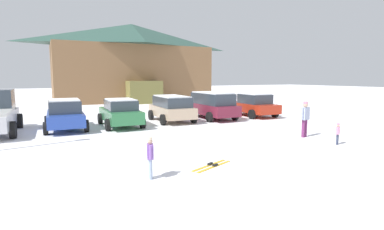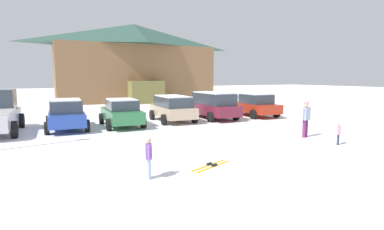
# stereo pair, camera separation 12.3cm
# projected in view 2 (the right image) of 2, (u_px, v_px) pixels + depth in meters

# --- Properties ---
(ground) EXTENTS (160.00, 160.00, 0.00)m
(ground) POSITION_uv_depth(u_px,v_px,m) (340.00, 184.00, 7.90)
(ground) COLOR white
(ski_lodge) EXTENTS (18.30, 9.50, 8.97)m
(ski_lodge) POSITION_uv_depth(u_px,v_px,m) (135.00, 62.00, 35.54)
(ski_lodge) COLOR brown
(ski_lodge) RESTS_ON ground
(parked_blue_hatchback) EXTENTS (2.27, 4.24, 1.64)m
(parked_blue_hatchback) POSITION_uv_depth(u_px,v_px,m) (66.00, 114.00, 16.02)
(parked_blue_hatchback) COLOR #2542A0
(parked_blue_hatchback) RESTS_ON ground
(parked_green_coupe) EXTENTS (2.20, 4.26, 1.57)m
(parked_green_coupe) POSITION_uv_depth(u_px,v_px,m) (121.00, 112.00, 17.10)
(parked_green_coupe) COLOR #2E7443
(parked_green_coupe) RESTS_ON ground
(parked_beige_suv) EXTENTS (2.37, 4.10, 1.64)m
(parked_beige_suv) POSITION_uv_depth(u_px,v_px,m) (173.00, 108.00, 18.94)
(parked_beige_suv) COLOR tan
(parked_beige_suv) RESTS_ON ground
(parked_maroon_van) EXTENTS (2.21, 4.62, 1.79)m
(parked_maroon_van) POSITION_uv_depth(u_px,v_px,m) (213.00, 105.00, 20.23)
(parked_maroon_van) COLOR maroon
(parked_maroon_van) RESTS_ON ground
(parked_red_sedan) EXTENTS (2.35, 4.24, 1.64)m
(parked_red_sedan) POSITION_uv_depth(u_px,v_px,m) (255.00, 105.00, 21.47)
(parked_red_sedan) COLOR #AF2A16
(parked_red_sedan) RESTS_ON ground
(skier_child_in_purple_jacket) EXTENTS (0.24, 0.42, 1.16)m
(skier_child_in_purple_jacket) POSITION_uv_depth(u_px,v_px,m) (149.00, 155.00, 8.21)
(skier_child_in_purple_jacket) COLOR #96A9C6
(skier_child_in_purple_jacket) RESTS_ON ground
(skier_adult_in_blue_parka) EXTENTS (0.61, 0.31, 1.67)m
(skier_adult_in_blue_parka) POSITION_uv_depth(u_px,v_px,m) (306.00, 117.00, 13.89)
(skier_adult_in_blue_parka) COLOR #712C5E
(skier_adult_in_blue_parka) RESTS_ON ground
(skier_child_in_pink_snowsuit) EXTENTS (0.30, 0.21, 0.89)m
(skier_child_in_pink_snowsuit) POSITION_uv_depth(u_px,v_px,m) (338.00, 133.00, 12.37)
(skier_child_in_pink_snowsuit) COLOR #353D55
(skier_child_in_pink_snowsuit) RESTS_ON ground
(pair_of_skis) EXTENTS (1.64, 0.88, 0.08)m
(pair_of_skis) POSITION_uv_depth(u_px,v_px,m) (211.00, 166.00, 9.44)
(pair_of_skis) COLOR gold
(pair_of_skis) RESTS_ON ground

